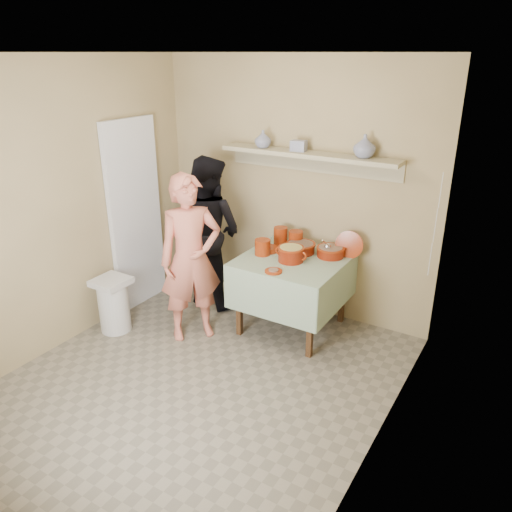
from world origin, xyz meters
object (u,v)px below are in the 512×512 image
Objects in this scene: person_cook at (191,259)px; serving_table at (293,270)px; trash_bin at (114,304)px; person_helper at (208,231)px; cazuela_rice at (291,253)px.

person_cook is 0.99m from serving_table.
person_cook reaches higher than trash_bin.
person_helper reaches higher than person_cook.
cazuela_rice is 0.59× the size of trash_bin.
trash_bin is (-0.43, -1.03, -0.53)m from person_helper.
person_cook is 0.76m from person_helper.
cazuela_rice reaches higher than serving_table.
person_cook is at bearing 24.86° from trash_bin.
cazuela_rice is at bearing -83.04° from serving_table.
serving_table is 2.95× the size of cazuela_rice.
person_helper reaches higher than serving_table.
cazuela_rice is (0.01, -0.07, 0.20)m from serving_table.
trash_bin is (-0.73, -0.34, -0.52)m from person_cook.
person_helper is (-0.31, 0.70, 0.01)m from person_cook.
person_helper is at bearing 67.64° from trash_bin.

